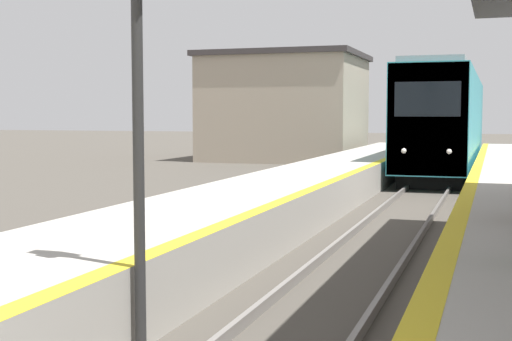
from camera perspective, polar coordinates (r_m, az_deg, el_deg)
train at (r=35.46m, az=15.15°, el=3.89°), size 2.67×22.69×4.62m
signal_near at (r=7.64m, az=-9.54°, el=10.09°), size 0.36×0.31×4.86m
station_building at (r=41.47m, az=2.37°, el=5.12°), size 8.79×8.03×6.13m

